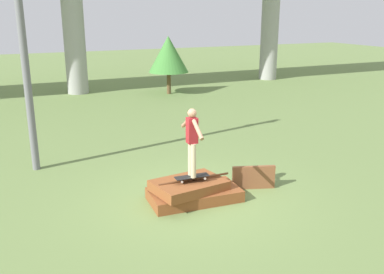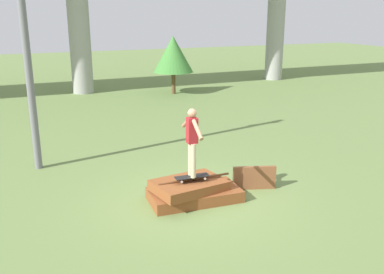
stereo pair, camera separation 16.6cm
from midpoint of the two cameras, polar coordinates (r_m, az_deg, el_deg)
name	(u,v)px [view 1 (the left image)]	position (r m, az deg, el deg)	size (l,w,h in m)	color
ground_plane	(194,200)	(10.05, -0.15, -8.39)	(80.00, 80.00, 0.00)	olive
scrap_pile	(192,191)	(9.94, -0.44, -7.21)	(2.14, 1.32, 0.55)	brown
scrap_plank_loose	(254,177)	(10.66, 7.77, -5.36)	(1.03, 0.42, 0.58)	brown
skateboard	(192,177)	(9.70, -0.49, -5.32)	(0.81, 0.27, 0.09)	black
skater	(192,138)	(9.40, -0.51, -0.13)	(0.23, 1.21, 1.56)	#C6B78E
utility_pole	(22,39)	(12.02, -22.04, 12.00)	(1.30, 0.20, 6.82)	slate
tree_behind_left	(168,54)	(22.69, -3.38, 10.95)	(2.09, 2.09, 3.02)	brown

